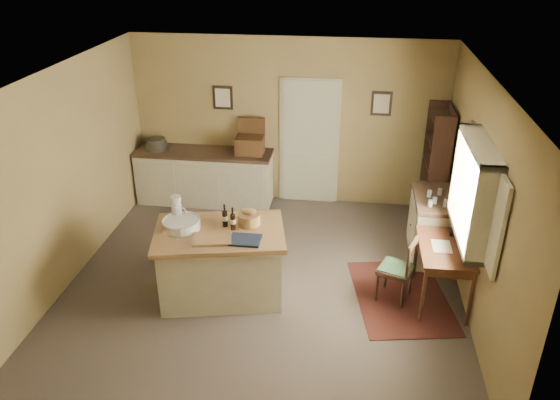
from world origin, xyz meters
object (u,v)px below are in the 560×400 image
at_px(sideboard, 205,175).
at_px(right_cabinet, 432,226).
at_px(work_island, 220,261).
at_px(writing_desk, 445,253).
at_px(shelving_unit, 438,167).
at_px(desk_chair, 396,269).

height_order(sideboard, right_cabinet, sideboard).
distance_m(work_island, sideboard, 2.67).
height_order(writing_desk, right_cabinet, right_cabinet).
xyz_separation_m(sideboard, shelving_unit, (3.69, -0.20, 0.43)).
height_order(work_island, desk_chair, work_island).
bearing_deg(writing_desk, desk_chair, -176.66).
relative_size(work_island, desk_chair, 2.04).
height_order(sideboard, writing_desk, sideboard).
relative_size(sideboard, writing_desk, 2.26).
relative_size(writing_desk, desk_chair, 1.18).
distance_m(sideboard, desk_chair, 3.79).
bearing_deg(shelving_unit, sideboard, 176.90).
xyz_separation_m(work_island, sideboard, (-0.85, 2.53, -0.00)).
xyz_separation_m(work_island, shelving_unit, (2.84, 2.33, 0.43)).
bearing_deg(shelving_unit, desk_chair, -108.17).
bearing_deg(right_cabinet, shelving_unit, 81.82).
xyz_separation_m(work_island, right_cabinet, (2.69, 1.30, -0.02)).
relative_size(writing_desk, right_cabinet, 0.97).
bearing_deg(right_cabinet, work_island, -154.23).
height_order(writing_desk, shelving_unit, shelving_unit).
height_order(sideboard, desk_chair, sideboard).
bearing_deg(shelving_unit, right_cabinet, -98.18).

